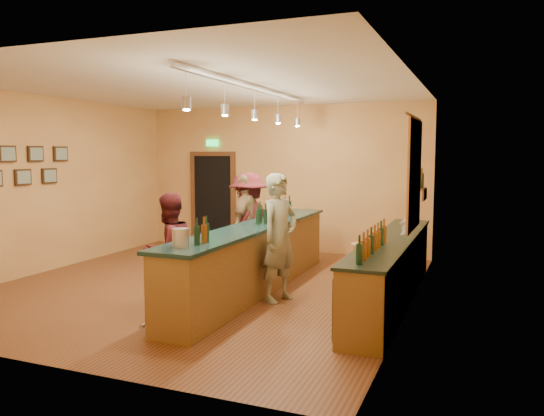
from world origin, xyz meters
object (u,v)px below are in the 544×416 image
at_px(back_counter, 392,269).
at_px(customer_a, 169,251).
at_px(bartender, 280,238).
at_px(tasting_bar, 255,253).
at_px(customer_b, 246,226).
at_px(customer_c, 249,224).
at_px(bar_stool, 362,253).

xyz_separation_m(back_counter, customer_a, (-2.84, -1.45, 0.32)).
bearing_deg(bartender, back_counter, -51.45).
distance_m(tasting_bar, customer_b, 1.08).
bearing_deg(bartender, customer_c, 58.58).
xyz_separation_m(back_counter, bartender, (-1.54, -0.54, 0.45)).
distance_m(bartender, customer_c, 1.73).
relative_size(tasting_bar, customer_a, 3.16).
relative_size(bartender, bar_stool, 2.47).
xyz_separation_m(bartender, customer_b, (-1.10, 1.24, -0.03)).
bearing_deg(back_counter, tasting_bar, -175.04).
distance_m(tasting_bar, bar_stool, 1.68).
distance_m(customer_c, bar_stool, 2.17).
height_order(customer_c, bar_stool, customer_c).
distance_m(customer_a, customer_b, 2.16).
bearing_deg(customer_c, customer_b, 11.57).
bearing_deg(bar_stool, bartender, -136.15).
bearing_deg(bar_stool, customer_c, 170.20).
xyz_separation_m(back_counter, tasting_bar, (-2.09, -0.18, 0.12)).
height_order(tasting_bar, customer_a, customer_a).
height_order(tasting_bar, customer_b, customer_b).
distance_m(customer_a, customer_c, 2.26).
bearing_deg(back_counter, bartender, -160.62).
height_order(bartender, customer_a, bartender).
height_order(bartender, bar_stool, bartender).
xyz_separation_m(tasting_bar, bartender, (0.55, -0.36, 0.33)).
distance_m(customer_b, bar_stool, 2.15).
bearing_deg(customer_b, bartender, 38.69).
distance_m(back_counter, customer_c, 2.79).
xyz_separation_m(back_counter, customer_c, (-2.64, 0.80, 0.43)).
bearing_deg(customer_a, tasting_bar, 168.87).
xyz_separation_m(customer_a, customer_c, (0.21, 2.25, 0.10)).
bearing_deg(bartender, customer_a, 143.93).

